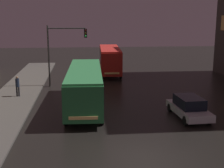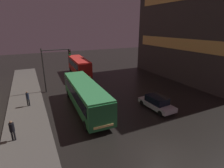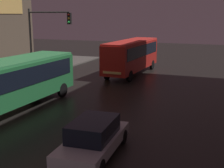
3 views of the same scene
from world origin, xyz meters
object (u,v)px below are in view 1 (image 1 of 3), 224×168
at_px(bus_near, 85,83).
at_px(pedestrian_mid, 17,85).
at_px(traffic_light_main, 62,45).
at_px(car_taxi, 189,107).
at_px(bus_far, 110,58).

height_order(bus_near, pedestrian_mid, bus_near).
distance_m(pedestrian_mid, traffic_light_main, 6.58).
relative_size(car_taxi, traffic_light_main, 0.73).
bearing_deg(traffic_light_main, bus_near, -74.44).
distance_m(bus_near, car_taxi, 8.27).
bearing_deg(bus_near, bus_far, -100.94).
distance_m(bus_far, pedestrian_mid, 14.58).
distance_m(bus_far, car_taxi, 18.60).
height_order(bus_near, bus_far, bus_far).
bearing_deg(traffic_light_main, car_taxi, -49.89).
distance_m(bus_near, pedestrian_mid, 6.87).
distance_m(bus_far, traffic_light_main, 9.05).
xyz_separation_m(car_taxi, pedestrian_mid, (-13.33, 6.93, 0.43)).
relative_size(pedestrian_mid, traffic_light_main, 0.29).
distance_m(car_taxi, traffic_light_main, 15.21).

